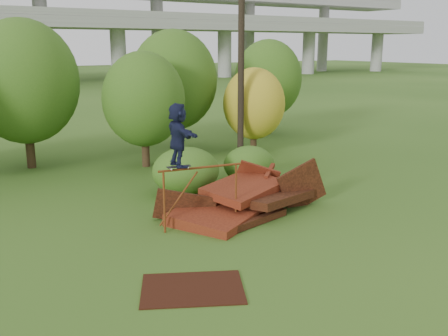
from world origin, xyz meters
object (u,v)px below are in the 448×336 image
scrap_pile (242,201)px  utility_pole (241,44)px  skater (178,135)px  flat_plate (193,289)px

scrap_pile → utility_pole: (4.06, 6.06, 4.78)m
scrap_pile → skater: bearing=-171.0°
flat_plate → utility_pole: (7.81, 9.70, 5.12)m
scrap_pile → skater: 3.36m
scrap_pile → utility_pole: 8.72m
flat_plate → utility_pole: size_ratio=0.21×
flat_plate → utility_pole: bearing=51.1°
skater → flat_plate: size_ratio=0.80×
skater → utility_pole: 9.39m
scrap_pile → flat_plate: bearing=-135.9°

